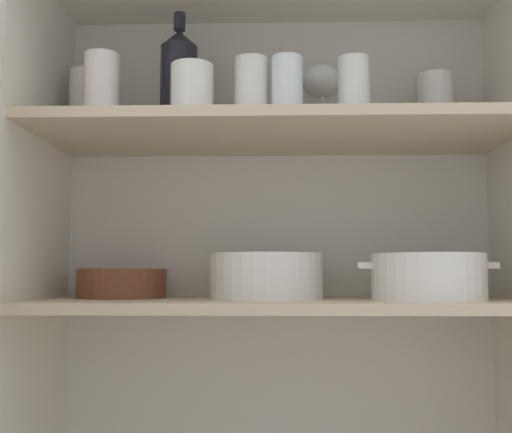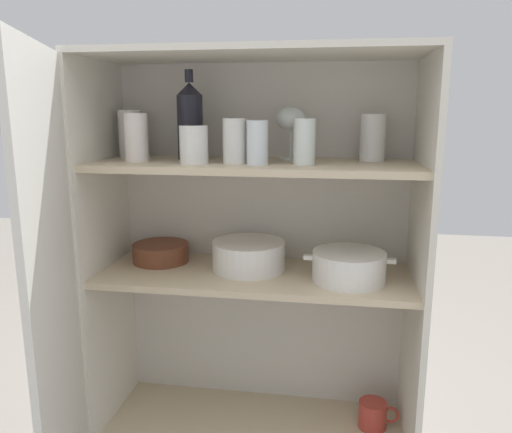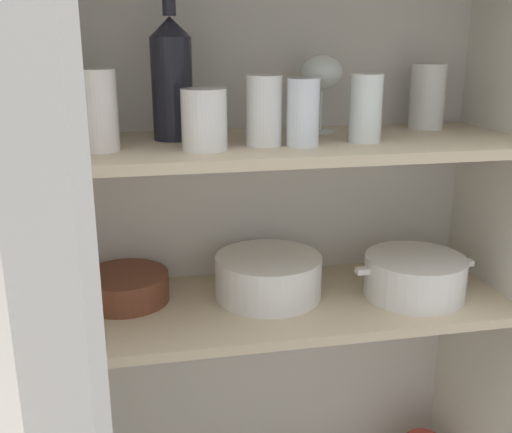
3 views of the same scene
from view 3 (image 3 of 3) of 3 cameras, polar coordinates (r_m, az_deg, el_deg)
name	(u,v)px [view 3 (image 3 of 3)]	position (r m, az deg, el deg)	size (l,w,h in m)	color
cupboard_back_panel	(264,298)	(1.47, 0.74, -7.76)	(0.98, 0.02, 1.42)	silver
cupboard_side_left	(47,355)	(1.29, -19.30, -12.37)	(0.02, 0.38, 1.42)	silver
cupboard_side_right	(485,313)	(1.49, 20.98, -8.58)	(0.02, 0.38, 1.42)	silver
shelf_board_middle	(282,305)	(1.28, 2.48, -8.39)	(0.94, 0.34, 0.02)	beige
shelf_board_upper	(284,146)	(1.18, 2.69, 6.76)	(0.94, 0.34, 0.02)	beige
tumbler_glass_0	(98,111)	(1.09, -14.83, 9.73)	(0.07, 0.07, 0.14)	silver
tumbler_glass_1	(366,108)	(1.17, 10.40, 10.11)	(0.06, 0.06, 0.13)	white
tumbler_glass_2	(264,111)	(1.11, 0.74, 10.03)	(0.07, 0.07, 0.13)	white
tumbler_glass_3	(303,113)	(1.11, 4.50, 9.84)	(0.06, 0.06, 0.12)	white
tumbler_glass_4	(427,97)	(1.37, 16.00, 10.91)	(0.08, 0.08, 0.14)	white
tumbler_glass_5	(64,102)	(1.22, -17.79, 10.37)	(0.08, 0.08, 0.15)	white
tumbler_glass_6	(204,119)	(1.07, -4.96, 9.19)	(0.08, 0.08, 0.11)	white
wine_glass_0	(321,75)	(1.27, 6.25, 13.28)	(0.09, 0.09, 0.16)	white
wine_bottle	(172,78)	(1.18, -8.02, 12.91)	(0.08, 0.08, 0.27)	black
plate_stack_white	(268,276)	(1.28, 1.19, -5.71)	(0.23, 0.23, 0.09)	white
mixing_bowl_large	(125,286)	(1.29, -12.38, -6.48)	(0.18, 0.18, 0.06)	brown
casserole_dish	(415,276)	(1.32, 14.87, -5.51)	(0.26, 0.21, 0.09)	white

